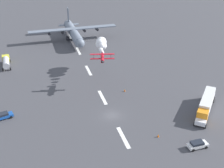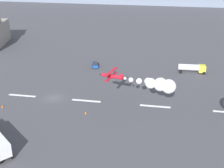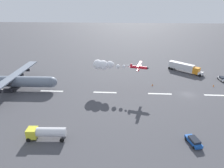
{
  "view_description": "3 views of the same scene",
  "coord_description": "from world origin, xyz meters",
  "px_view_note": "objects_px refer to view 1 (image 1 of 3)",
  "views": [
    {
      "loc": [
        -59.77,
        17.08,
        40.73
      ],
      "look_at": [
        9.02,
        -2.65,
        3.96
      ],
      "focal_mm": 47.54,
      "sensor_mm": 36.0,
      "label": 1
    },
    {
      "loc": [
        28.9,
        -71.27,
        37.89
      ],
      "look_at": [
        16.83,
        -2.0,
        6.47
      ],
      "focal_mm": 48.55,
      "sensor_mm": 36.0,
      "label": 2
    },
    {
      "loc": [
        21.74,
        64.14,
        29.91
      ],
      "look_at": [
        25.63,
        0.0,
        3.19
      ],
      "focal_mm": 33.06,
      "sensor_mm": 36.0,
      "label": 3
    }
  ],
  "objects_px": {
    "stunt_biplane_red": "(101,45)",
    "traffic_cone_far": "(125,90)",
    "followme_car_yellow": "(197,144)",
    "fuel_tanker_truck": "(6,61)",
    "cargo_transport_plane": "(74,33)",
    "airport_staff_sedan": "(3,116)",
    "traffic_cone_near": "(158,136)",
    "semi_truck_orange": "(206,104)"
  },
  "relations": [
    {
      "from": "fuel_tanker_truck",
      "to": "traffic_cone_near",
      "type": "distance_m",
      "value": 60.58
    },
    {
      "from": "cargo_transport_plane",
      "to": "traffic_cone_near",
      "type": "distance_m",
      "value": 70.96
    },
    {
      "from": "cargo_transport_plane",
      "to": "followme_car_yellow",
      "type": "xyz_separation_m",
      "value": [
        -76.2,
        -13.48,
        -2.47
      ]
    },
    {
      "from": "cargo_transport_plane",
      "to": "stunt_biplane_red",
      "type": "distance_m",
      "value": 31.78
    },
    {
      "from": "semi_truck_orange",
      "to": "traffic_cone_far",
      "type": "relative_size",
      "value": 17.77
    },
    {
      "from": "traffic_cone_near",
      "to": "traffic_cone_far",
      "type": "bearing_deg",
      "value": 1.36
    },
    {
      "from": "airport_staff_sedan",
      "to": "traffic_cone_far",
      "type": "relative_size",
      "value": 6.5
    },
    {
      "from": "airport_staff_sedan",
      "to": "traffic_cone_near",
      "type": "distance_m",
      "value": 37.65
    },
    {
      "from": "followme_car_yellow",
      "to": "traffic_cone_near",
      "type": "distance_m",
      "value": 8.58
    },
    {
      "from": "traffic_cone_far",
      "to": "stunt_biplane_red",
      "type": "bearing_deg",
      "value": 7.99
    },
    {
      "from": "semi_truck_orange",
      "to": "traffic_cone_far",
      "type": "height_order",
      "value": "semi_truck_orange"
    },
    {
      "from": "semi_truck_orange",
      "to": "cargo_transport_plane",
      "type": "bearing_deg",
      "value": 19.77
    },
    {
      "from": "semi_truck_orange",
      "to": "fuel_tanker_truck",
      "type": "bearing_deg",
      "value": 48.56
    },
    {
      "from": "stunt_biplane_red",
      "to": "followme_car_yellow",
      "type": "bearing_deg",
      "value": -168.26
    },
    {
      "from": "stunt_biplane_red",
      "to": "traffic_cone_far",
      "type": "distance_m",
      "value": 19.14
    },
    {
      "from": "followme_car_yellow",
      "to": "traffic_cone_near",
      "type": "bearing_deg",
      "value": 48.73
    },
    {
      "from": "semi_truck_orange",
      "to": "followme_car_yellow",
      "type": "bearing_deg",
      "value": 142.26
    },
    {
      "from": "semi_truck_orange",
      "to": "airport_staff_sedan",
      "type": "height_order",
      "value": "semi_truck_orange"
    },
    {
      "from": "semi_truck_orange",
      "to": "traffic_cone_far",
      "type": "bearing_deg",
      "value": 46.43
    },
    {
      "from": "traffic_cone_near",
      "to": "stunt_biplane_red",
      "type": "bearing_deg",
      "value": 4.26
    },
    {
      "from": "fuel_tanker_truck",
      "to": "followme_car_yellow",
      "type": "xyz_separation_m",
      "value": [
        -56.03,
        -40.06,
        -0.93
      ]
    },
    {
      "from": "cargo_transport_plane",
      "to": "fuel_tanker_truck",
      "type": "xyz_separation_m",
      "value": [
        -20.17,
        26.58,
        -1.55
      ]
    },
    {
      "from": "airport_staff_sedan",
      "to": "semi_truck_orange",
      "type": "bearing_deg",
      "value": -102.12
    },
    {
      "from": "fuel_tanker_truck",
      "to": "airport_staff_sedan",
      "type": "height_order",
      "value": "fuel_tanker_truck"
    },
    {
      "from": "fuel_tanker_truck",
      "to": "followme_car_yellow",
      "type": "height_order",
      "value": "fuel_tanker_truck"
    },
    {
      "from": "cargo_transport_plane",
      "to": "stunt_biplane_red",
      "type": "relative_size",
      "value": 1.89
    },
    {
      "from": "stunt_biplane_red",
      "to": "semi_truck_orange",
      "type": "distance_m",
      "value": 38.41
    },
    {
      "from": "airport_staff_sedan",
      "to": "traffic_cone_far",
      "type": "bearing_deg",
      "value": -81.27
    },
    {
      "from": "cargo_transport_plane",
      "to": "airport_staff_sedan",
      "type": "bearing_deg",
      "value": 153.63
    },
    {
      "from": "fuel_tanker_truck",
      "to": "traffic_cone_near",
      "type": "relative_size",
      "value": 11.97
    },
    {
      "from": "fuel_tanker_truck",
      "to": "traffic_cone_near",
      "type": "height_order",
      "value": "fuel_tanker_truck"
    },
    {
      "from": "semi_truck_orange",
      "to": "followme_car_yellow",
      "type": "distance_m",
      "value": 15.58
    },
    {
      "from": "followme_car_yellow",
      "to": "traffic_cone_far",
      "type": "distance_m",
      "value": 28.8
    },
    {
      "from": "followme_car_yellow",
      "to": "semi_truck_orange",
      "type": "bearing_deg",
      "value": -37.74
    },
    {
      "from": "semi_truck_orange",
      "to": "traffic_cone_near",
      "type": "height_order",
      "value": "semi_truck_orange"
    },
    {
      "from": "cargo_transport_plane",
      "to": "followme_car_yellow",
      "type": "bearing_deg",
      "value": -169.97
    },
    {
      "from": "stunt_biplane_red",
      "to": "traffic_cone_far",
      "type": "relative_size",
      "value": 25.84
    },
    {
      "from": "followme_car_yellow",
      "to": "airport_staff_sedan",
      "type": "relative_size",
      "value": 0.92
    },
    {
      "from": "stunt_biplane_red",
      "to": "followme_car_yellow",
      "type": "relative_size",
      "value": 4.31
    },
    {
      "from": "fuel_tanker_truck",
      "to": "followme_car_yellow",
      "type": "distance_m",
      "value": 68.88
    },
    {
      "from": "cargo_transport_plane",
      "to": "followme_car_yellow",
      "type": "height_order",
      "value": "cargo_transport_plane"
    },
    {
      "from": "cargo_transport_plane",
      "to": "semi_truck_orange",
      "type": "distance_m",
      "value": 67.94
    }
  ]
}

